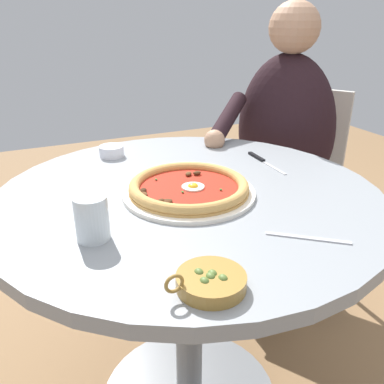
{
  "coord_description": "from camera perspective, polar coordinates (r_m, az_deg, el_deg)",
  "views": [
    {
      "loc": [
        0.86,
        -0.37,
        1.15
      ],
      "look_at": [
        0.04,
        -0.01,
        0.75
      ],
      "focal_mm": 38.15,
      "sensor_mm": 36.0,
      "label": 1
    }
  ],
  "objects": [
    {
      "name": "olive_pan",
      "position": [
        0.68,
        2.58,
        -12.36
      ],
      "size": [
        0.12,
        0.14,
        0.05
      ],
      "color": "olive",
      "rests_on": "dining_table"
    },
    {
      "name": "pizza_on_plate",
      "position": [
        1.0,
        -0.46,
        0.54
      ],
      "size": [
        0.33,
        0.33,
        0.04
      ],
      "color": "white",
      "rests_on": "dining_table"
    },
    {
      "name": "water_glass",
      "position": [
        0.82,
        -13.79,
        -3.94
      ],
      "size": [
        0.07,
        0.07,
        0.09
      ],
      "color": "silver",
      "rests_on": "dining_table"
    },
    {
      "name": "dining_table",
      "position": [
        1.1,
        -0.46,
        -7.56
      ],
      "size": [
        0.97,
        0.97,
        0.73
      ],
      "color": "gray",
      "rests_on": "ground"
    },
    {
      "name": "fork_utensil",
      "position": [
        0.85,
        15.9,
        -6.2
      ],
      "size": [
        0.11,
        0.14,
        0.0
      ],
      "color": "#BCBCC1",
      "rests_on": "dining_table"
    },
    {
      "name": "cafe_chair_diner",
      "position": [
        1.79,
        13.79,
        2.8
      ],
      "size": [
        0.56,
        0.56,
        0.86
      ],
      "color": "beige",
      "rests_on": "ground"
    },
    {
      "name": "ramekin_capers",
      "position": [
        1.29,
        -11.18,
        5.69
      ],
      "size": [
        0.08,
        0.08,
        0.03
      ],
      "color": "white",
      "rests_on": "dining_table"
    },
    {
      "name": "steak_knife",
      "position": [
        1.25,
        9.64,
        4.47
      ],
      "size": [
        0.2,
        0.01,
        0.01
      ],
      "color": "silver",
      "rests_on": "dining_table"
    },
    {
      "name": "diner_person",
      "position": [
        1.66,
        12.12,
        1.53
      ],
      "size": [
        0.44,
        0.58,
        1.19
      ],
      "color": "#282833",
      "rests_on": "ground"
    }
  ]
}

